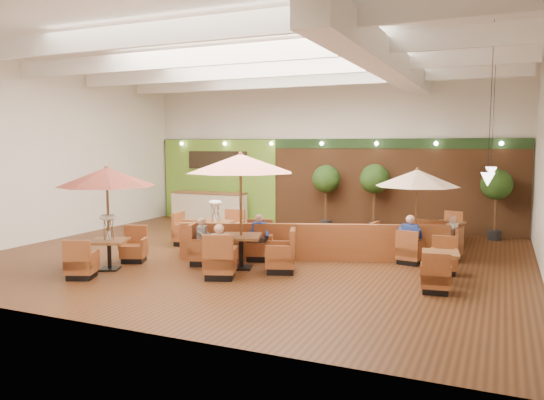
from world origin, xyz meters
The scene contains 17 objects.
room centered at (0.25, 1.22, 3.63)m, with size 14.04×14.00×5.52m.
service_counter centered at (-4.40, 5.10, 0.58)m, with size 3.00×0.75×1.18m.
booth_divider centered at (1.62, 0.13, 0.48)m, with size 6.99×0.18×0.97m, color brown.
table_0 centered at (-2.56, -2.79, 1.92)m, with size 2.34×2.64×2.53m.
table_1 centered at (0.31, -1.41, 1.92)m, with size 2.96×2.96×2.85m.
table_2 centered at (4.00, 1.64, 1.66)m, with size 2.42×2.42×2.41m.
table_3 centered at (-1.80, 0.59, 0.46)m, with size 1.82×2.69×1.57m.
table_4 centered at (4.91, -0.86, 0.33)m, with size 0.87×2.36×0.86m.
table_5 centered at (4.66, 3.62, 0.35)m, with size 0.99×2.56×0.92m.
topiary_0 centered at (0.31, 5.30, 1.71)m, with size 0.99×0.99×2.29m.
topiary_1 centered at (2.05, 5.30, 1.75)m, with size 1.01×1.01×2.35m.
topiary_2 centered at (5.91, 5.30, 1.68)m, with size 0.97×0.97×2.26m.
diner_0 centered at (0.31, -2.46, 0.76)m, with size 0.42×0.36×0.79m.
diner_1 centered at (0.31, -0.37, 0.74)m, with size 0.42×0.39×0.75m.
diner_2 centered at (-0.73, -1.41, 0.74)m, with size 0.38×0.41×0.74m.
diner_3 centered at (4.00, 0.76, 0.76)m, with size 0.39×0.31×0.80m.
diner_4 centered at (4.88, 1.64, 0.73)m, with size 0.34×0.39×0.73m.
Camera 1 is at (6.08, -12.74, 3.02)m, focal length 35.00 mm.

